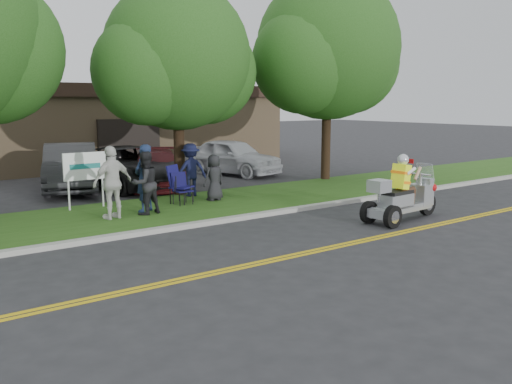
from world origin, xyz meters
TOP-DOWN VIEW (x-y plane):
  - ground at (0.00, 0.00)m, footprint 120.00×120.00m
  - centerline_near at (0.00, -0.58)m, footprint 60.00×0.10m
  - centerline_far at (0.00, -0.42)m, footprint 60.00×0.10m
  - curb at (0.00, 3.05)m, footprint 60.00×0.25m
  - grass_verge at (0.00, 5.20)m, footprint 60.00×4.00m
  - commercial_building at (2.00, 18.98)m, footprint 18.00×8.20m
  - tree_mid at (0.55, 7.23)m, footprint 5.88×4.80m
  - tree_right at (7.06, 7.03)m, footprint 6.86×5.60m
  - business_sign at (-2.90, 6.60)m, footprint 1.25×0.06m
  - trike_scooter at (3.60, 0.38)m, footprint 2.79×0.95m
  - lawn_chair_a at (-0.33, 5.60)m, footprint 0.52×0.54m
  - lawn_chair_b at (-0.32, 5.80)m, footprint 0.86×0.87m
  - spectator_adult_left at (-1.70, 5.16)m, footprint 0.83×0.73m
  - spectator_adult_mid at (-1.85, 4.81)m, footprint 0.98×0.84m
  - spectator_adult_right at (-2.78, 4.79)m, footprint 1.22×0.71m
  - spectator_chair_a at (0.62, 6.66)m, footprint 1.18×0.75m
  - spectator_chair_b at (0.82, 5.52)m, footprint 0.76×0.54m
  - parked_car_left at (-2.00, 10.88)m, footprint 3.25×5.40m
  - parked_car_mid at (-0.10, 10.11)m, footprint 3.15×5.82m
  - parked_car_right at (0.80, 9.56)m, footprint 3.64×5.15m
  - parked_car_far_right at (5.12, 10.96)m, footprint 3.05×4.98m

SIDE VIEW (x-z plane):
  - ground at x=0.00m, z-range 0.00..0.00m
  - centerline_near at x=0.00m, z-range 0.00..0.01m
  - centerline_far at x=0.00m, z-range 0.00..0.01m
  - grass_verge at x=0.00m, z-range 0.01..0.11m
  - curb at x=0.00m, z-range 0.00..0.12m
  - trike_scooter at x=3.60m, z-range -0.27..1.55m
  - lawn_chair_a at x=-0.33m, z-range 0.17..1.13m
  - parked_car_right at x=0.80m, z-range 0.00..1.39m
  - lawn_chair_b at x=-0.32m, z-range 0.18..1.35m
  - parked_car_mid at x=-0.10m, z-range 0.00..1.55m
  - parked_car_far_right at x=5.12m, z-range 0.00..1.59m
  - spectator_chair_b at x=0.82m, z-range 0.10..1.56m
  - parked_car_left at x=-2.00m, z-range 0.00..1.68m
  - spectator_chair_a at x=0.62m, z-range 0.10..1.85m
  - spectator_adult_mid at x=-1.85m, z-range 0.10..1.85m
  - spectator_adult_left at x=-1.70m, z-range 0.10..2.02m
  - spectator_adult_right at x=-2.78m, z-range 0.10..2.06m
  - business_sign at x=-2.90m, z-range 0.38..2.13m
  - commercial_building at x=2.00m, z-range 0.01..4.01m
  - tree_mid at x=0.55m, z-range 0.91..7.96m
  - tree_right at x=7.06m, z-range 0.99..9.06m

